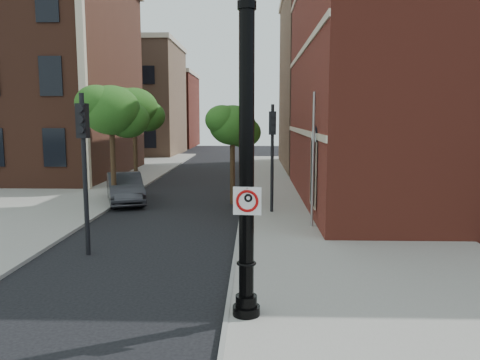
{
  "coord_description": "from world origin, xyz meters",
  "views": [
    {
      "loc": [
        2.62,
        -9.35,
        4.23
      ],
      "look_at": [
        2.27,
        2.0,
        2.69
      ],
      "focal_mm": 35.0,
      "sensor_mm": 36.0,
      "label": 1
    }
  ],
  "objects_px": {
    "lamppost": "(247,171)",
    "parked_car": "(125,188)",
    "no_parking_sign": "(247,201)",
    "traffic_signal_right": "(272,141)",
    "traffic_signal_left": "(84,147)"
  },
  "relations": [
    {
      "from": "lamppost",
      "to": "parked_car",
      "type": "height_order",
      "value": "lamppost"
    },
    {
      "from": "no_parking_sign",
      "to": "traffic_signal_right",
      "type": "distance_m",
      "value": 11.03
    },
    {
      "from": "no_parking_sign",
      "to": "traffic_signal_right",
      "type": "bearing_deg",
      "value": 90.86
    },
    {
      "from": "parked_car",
      "to": "traffic_signal_left",
      "type": "relative_size",
      "value": 0.92
    },
    {
      "from": "no_parking_sign",
      "to": "traffic_signal_left",
      "type": "xyz_separation_m",
      "value": [
        -5.0,
        4.71,
        0.75
      ]
    },
    {
      "from": "lamppost",
      "to": "traffic_signal_right",
      "type": "xyz_separation_m",
      "value": [
        0.92,
        10.8,
        0.07
      ]
    },
    {
      "from": "traffic_signal_left",
      "to": "traffic_signal_right",
      "type": "relative_size",
      "value": 1.04
    },
    {
      "from": "lamppost",
      "to": "traffic_signal_right",
      "type": "distance_m",
      "value": 10.84
    },
    {
      "from": "traffic_signal_right",
      "to": "traffic_signal_left",
      "type": "bearing_deg",
      "value": -127.71
    },
    {
      "from": "lamppost",
      "to": "traffic_signal_right",
      "type": "height_order",
      "value": "lamppost"
    },
    {
      "from": "parked_car",
      "to": "traffic_signal_left",
      "type": "distance_m",
      "value": 9.2
    },
    {
      "from": "lamppost",
      "to": "traffic_signal_right",
      "type": "relative_size",
      "value": 1.43
    },
    {
      "from": "parked_car",
      "to": "traffic_signal_right",
      "type": "height_order",
      "value": "traffic_signal_right"
    },
    {
      "from": "no_parking_sign",
      "to": "traffic_signal_right",
      "type": "xyz_separation_m",
      "value": [
        0.9,
        10.97,
        0.64
      ]
    },
    {
      "from": "lamppost",
      "to": "parked_car",
      "type": "relative_size",
      "value": 1.49
    }
  ]
}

